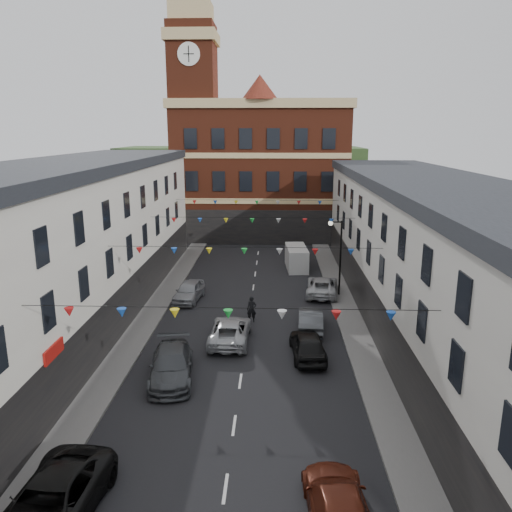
# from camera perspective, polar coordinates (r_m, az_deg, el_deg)

# --- Properties ---
(ground) EXTENTS (160.00, 160.00, 0.00)m
(ground) POSITION_cam_1_polar(r_m,az_deg,el_deg) (26.60, -1.80, -14.11)
(ground) COLOR black
(ground) RESTS_ON ground
(pavement_left) EXTENTS (1.80, 64.00, 0.15)m
(pavement_left) POSITION_cam_1_polar(r_m,az_deg,el_deg) (29.57, -15.27, -11.44)
(pavement_left) COLOR #605E5B
(pavement_left) RESTS_ON ground
(pavement_right) EXTENTS (1.80, 64.00, 0.15)m
(pavement_right) POSITION_cam_1_polar(r_m,az_deg,el_deg) (28.77, 12.64, -12.02)
(pavement_right) COLOR #605E5B
(pavement_right) RESTS_ON ground
(terrace_left) EXTENTS (8.40, 56.00, 10.70)m
(terrace_left) POSITION_cam_1_polar(r_m,az_deg,el_deg) (28.78, -25.87, -1.89)
(terrace_left) COLOR beige
(terrace_left) RESTS_ON ground
(terrace_right) EXTENTS (8.40, 56.00, 9.70)m
(terrace_right) POSITION_cam_1_polar(r_m,az_deg,el_deg) (27.50, 23.61, -3.43)
(terrace_right) COLOR #BCB9B0
(terrace_right) RESTS_ON ground
(civic_building) EXTENTS (20.60, 13.30, 18.50)m
(civic_building) POSITION_cam_1_polar(r_m,az_deg,el_deg) (61.53, 0.56, 9.93)
(civic_building) COLOR maroon
(civic_building) RESTS_ON ground
(clock_tower) EXTENTS (5.60, 5.60, 30.00)m
(clock_tower) POSITION_cam_1_polar(r_m,az_deg,el_deg) (59.16, -7.09, 16.25)
(clock_tower) COLOR maroon
(clock_tower) RESTS_ON ground
(distant_hill) EXTENTS (40.00, 14.00, 10.00)m
(distant_hill) POSITION_cam_1_polar(r_m,az_deg,el_deg) (85.92, -1.69, 8.99)
(distant_hill) COLOR #2C4A22
(distant_hill) RESTS_ON ground
(street_lamp) EXTENTS (1.10, 0.36, 6.00)m
(street_lamp) POSITION_cam_1_polar(r_m,az_deg,el_deg) (38.69, 9.30, 0.94)
(street_lamp) COLOR black
(street_lamp) RESTS_ON ground
(car_left_c) EXTENTS (3.03, 5.87, 1.58)m
(car_left_c) POSITION_cam_1_polar(r_m,az_deg,el_deg) (19.27, -22.42, -24.76)
(car_left_c) COLOR black
(car_left_c) RESTS_ON ground
(car_left_d) EXTENTS (2.86, 5.54, 1.54)m
(car_left_d) POSITION_cam_1_polar(r_m,az_deg,el_deg) (26.84, -9.67, -12.21)
(car_left_d) COLOR #414449
(car_left_d) RESTS_ON ground
(car_left_e) EXTENTS (2.23, 4.52, 1.48)m
(car_left_e) POSITION_cam_1_polar(r_m,az_deg,el_deg) (38.41, -7.67, -3.99)
(car_left_e) COLOR #9B9EA4
(car_left_e) RESTS_ON ground
(car_right_c) EXTENTS (2.32, 5.08, 1.44)m
(car_right_c) POSITION_cam_1_polar(r_m,az_deg,el_deg) (18.31, 9.41, -26.40)
(car_right_c) COLOR #531D10
(car_right_c) RESTS_ON ground
(car_right_d) EXTENTS (2.12, 4.63, 1.54)m
(car_right_d) POSITION_cam_1_polar(r_m,az_deg,el_deg) (28.95, 5.95, -10.05)
(car_right_d) COLOR black
(car_right_d) RESTS_ON ground
(car_right_e) EXTENTS (1.78, 4.45, 1.44)m
(car_right_e) POSITION_cam_1_polar(r_m,az_deg,el_deg) (32.72, 6.26, -7.24)
(car_right_e) COLOR #4C4F54
(car_right_e) RESTS_ON ground
(car_right_f) EXTENTS (2.90, 5.33, 1.42)m
(car_right_f) POSITION_cam_1_polar(r_m,az_deg,el_deg) (39.75, 7.55, -3.41)
(car_right_f) COLOR #B8BABD
(car_right_f) RESTS_ON ground
(moving_car) EXTENTS (2.44, 5.14, 1.42)m
(moving_car) POSITION_cam_1_polar(r_m,az_deg,el_deg) (30.89, -2.99, -8.51)
(moving_car) COLOR #AAADB1
(moving_car) RESTS_ON ground
(white_van) EXTENTS (2.10, 4.79, 2.07)m
(white_van) POSITION_cam_1_polar(r_m,az_deg,el_deg) (46.93, 4.65, -0.21)
(white_van) COLOR silver
(white_van) RESTS_ON ground
(pedestrian) EXTENTS (0.68, 0.48, 1.78)m
(pedestrian) POSITION_cam_1_polar(r_m,az_deg,el_deg) (33.83, -0.50, -6.12)
(pedestrian) COLOR black
(pedestrian) RESTS_ON ground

